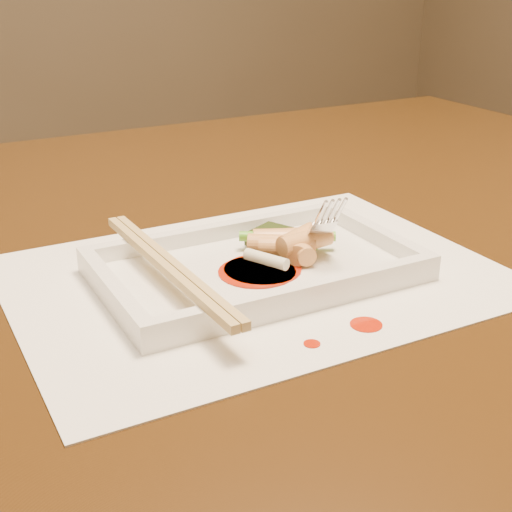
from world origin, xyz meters
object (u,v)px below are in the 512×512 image
table (190,319)px  placemat (256,276)px  fork (318,166)px  chopstick_a (164,266)px  plate_base (256,271)px

table → placemat: size_ratio=3.50×
fork → placemat: bearing=-165.6°
placemat → chopstick_a: bearing=180.0°
chopstick_a → fork: (0.15, 0.02, 0.06)m
chopstick_a → fork: bearing=6.8°
table → chopstick_a: bearing=-119.3°
plate_base → placemat: bearing=0.0°
placemat → plate_base: plate_base is taller
table → fork: fork is taller
table → plate_base: bearing=-87.0°
table → chopstick_a: size_ratio=5.92×
plate_base → table: bearing=93.0°
plate_base → chopstick_a: chopstick_a is taller
placemat → chopstick_a: (-0.08, 0.00, 0.03)m
plate_base → chopstick_a: bearing=180.0°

